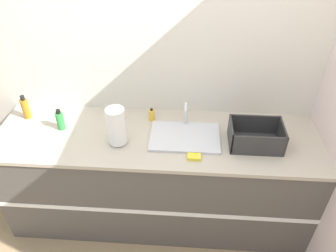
{
  "coord_description": "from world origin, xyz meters",
  "views": [
    {
      "loc": [
        0.2,
        -1.5,
        2.4
      ],
      "look_at": [
        0.08,
        0.3,
        1.0
      ],
      "focal_mm": 35.0,
      "sensor_mm": 36.0,
      "label": 1
    }
  ],
  "objects_px": {
    "sink": "(185,136)",
    "soap_dispenser": "(152,115)",
    "paper_towel_roll": "(116,126)",
    "bottle_amber": "(26,108)",
    "bottle_green": "(60,120)",
    "dish_rack": "(256,137)"
  },
  "relations": [
    {
      "from": "dish_rack",
      "to": "bottle_green",
      "type": "distance_m",
      "value": 1.42
    },
    {
      "from": "sink",
      "to": "paper_towel_roll",
      "type": "relative_size",
      "value": 1.76
    },
    {
      "from": "sink",
      "to": "bottle_green",
      "type": "bearing_deg",
      "value": 177.23
    },
    {
      "from": "paper_towel_roll",
      "to": "bottle_green",
      "type": "distance_m",
      "value": 0.48
    },
    {
      "from": "sink",
      "to": "soap_dispenser",
      "type": "bearing_deg",
      "value": 143.14
    },
    {
      "from": "sink",
      "to": "dish_rack",
      "type": "height_order",
      "value": "sink"
    },
    {
      "from": "bottle_green",
      "to": "bottle_amber",
      "type": "distance_m",
      "value": 0.33
    },
    {
      "from": "dish_rack",
      "to": "bottle_amber",
      "type": "relative_size",
      "value": 1.83
    },
    {
      "from": "sink",
      "to": "paper_towel_roll",
      "type": "xyz_separation_m",
      "value": [
        -0.47,
        -0.09,
        0.13
      ]
    },
    {
      "from": "paper_towel_roll",
      "to": "dish_rack",
      "type": "bearing_deg",
      "value": 2.9
    },
    {
      "from": "paper_towel_roll",
      "to": "bottle_green",
      "type": "bearing_deg",
      "value": 163.94
    },
    {
      "from": "paper_towel_roll",
      "to": "bottle_green",
      "type": "height_order",
      "value": "paper_towel_roll"
    },
    {
      "from": "bottle_green",
      "to": "bottle_amber",
      "type": "height_order",
      "value": "bottle_amber"
    },
    {
      "from": "paper_towel_roll",
      "to": "bottle_amber",
      "type": "xyz_separation_m",
      "value": [
        -0.76,
        0.25,
        -0.06
      ]
    },
    {
      "from": "soap_dispenser",
      "to": "paper_towel_roll",
      "type": "bearing_deg",
      "value": -126.71
    },
    {
      "from": "soap_dispenser",
      "to": "bottle_green",
      "type": "bearing_deg",
      "value": -167.15
    },
    {
      "from": "bottle_green",
      "to": "soap_dispenser",
      "type": "height_order",
      "value": "bottle_green"
    },
    {
      "from": "soap_dispenser",
      "to": "sink",
      "type": "bearing_deg",
      "value": -36.86
    },
    {
      "from": "sink",
      "to": "bottle_green",
      "type": "relative_size",
      "value": 2.96
    },
    {
      "from": "bottle_green",
      "to": "soap_dispenser",
      "type": "bearing_deg",
      "value": 12.85
    },
    {
      "from": "paper_towel_roll",
      "to": "bottle_amber",
      "type": "relative_size",
      "value": 1.43
    },
    {
      "from": "bottle_amber",
      "to": "soap_dispenser",
      "type": "xyz_separation_m",
      "value": [
        0.97,
        0.03,
        -0.04
      ]
    }
  ]
}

